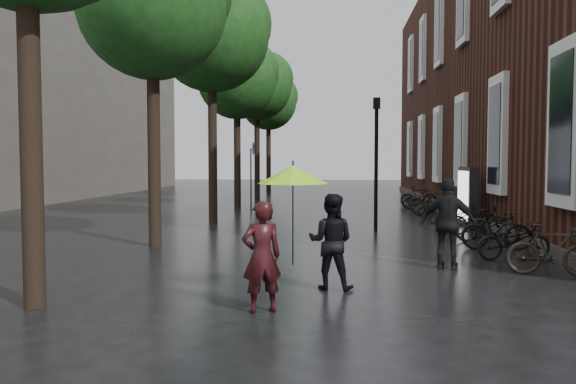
# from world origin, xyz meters

# --- Properties ---
(ground) EXTENTS (120.00, 120.00, 0.00)m
(ground) POSITION_xyz_m (0.00, 0.00, 0.00)
(ground) COLOR black
(brick_building) EXTENTS (10.20, 33.20, 12.00)m
(brick_building) POSITION_xyz_m (10.47, 19.46, 5.99)
(brick_building) COLOR #38160F
(brick_building) RESTS_ON ground
(street_trees) EXTENTS (4.33, 34.03, 8.91)m
(street_trees) POSITION_xyz_m (-3.99, 15.91, 6.34)
(street_trees) COLOR black
(street_trees) RESTS_ON ground
(person_burgundy) EXTENTS (0.70, 0.59, 1.63)m
(person_burgundy) POSITION_xyz_m (-0.55, 1.02, 0.81)
(person_burgundy) COLOR black
(person_burgundy) RESTS_ON ground
(person_black) EXTENTS (0.89, 0.74, 1.65)m
(person_black) POSITION_xyz_m (0.45, 2.57, 0.82)
(person_black) COLOR black
(person_black) RESTS_ON ground
(lime_umbrella) EXTENTS (1.12, 1.12, 1.65)m
(lime_umbrella) POSITION_xyz_m (-0.15, 1.78, 1.99)
(lime_umbrella) COLOR black
(lime_umbrella) RESTS_ON ground
(pedestrian_walking) EXTENTS (1.18, 0.76, 1.86)m
(pedestrian_walking) POSITION_xyz_m (2.83, 4.61, 0.93)
(pedestrian_walking) COLOR black
(pedestrian_walking) RESTS_ON ground
(parked_bicycles) EXTENTS (2.10, 16.81, 1.02)m
(parked_bicycles) POSITION_xyz_m (4.54, 12.25, 0.46)
(parked_bicycles) COLOR black
(parked_bicycles) RESTS_ON ground
(ad_lightbox) EXTENTS (0.30, 1.33, 2.01)m
(ad_lightbox) POSITION_xyz_m (4.95, 12.22, 1.01)
(ad_lightbox) COLOR black
(ad_lightbox) RESTS_ON ground
(lamp_post) EXTENTS (0.21, 0.21, 4.18)m
(lamp_post) POSITION_xyz_m (1.80, 10.74, 2.54)
(lamp_post) COLOR black
(lamp_post) RESTS_ON ground
(cycle_sign) EXTENTS (0.16, 0.56, 3.05)m
(cycle_sign) POSITION_xyz_m (-3.19, 17.86, 2.02)
(cycle_sign) COLOR #262628
(cycle_sign) RESTS_ON ground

